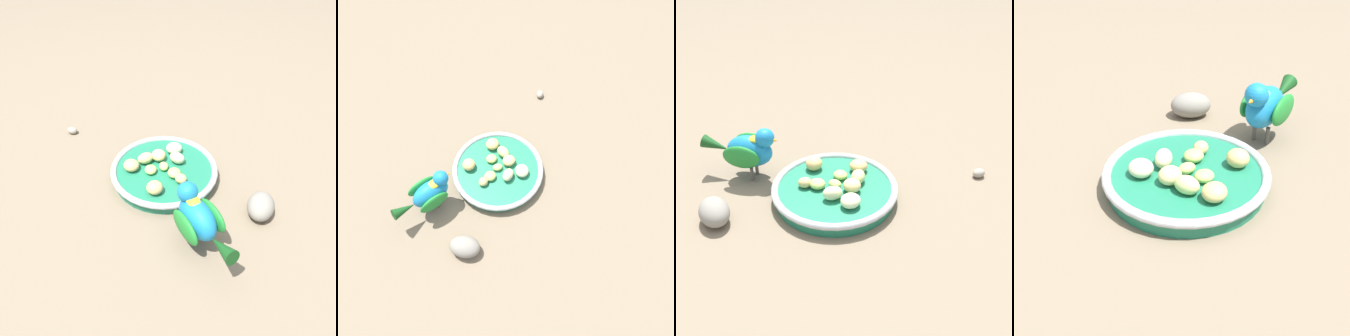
# 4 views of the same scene
# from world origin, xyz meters

# --- Properties ---
(ground_plane) EXTENTS (4.00, 4.00, 0.00)m
(ground_plane) POSITION_xyz_m (0.00, 0.00, 0.00)
(ground_plane) COLOR #756651
(feeding_bowl) EXTENTS (0.24, 0.24, 0.03)m
(feeding_bowl) POSITION_xyz_m (0.02, -0.00, 0.02)
(feeding_bowl) COLOR #1E7251
(feeding_bowl) RESTS_ON ground_plane
(apple_piece_0) EXTENTS (0.03, 0.03, 0.01)m
(apple_piece_0) POSITION_xyz_m (0.02, -0.00, 0.03)
(apple_piece_0) COLOR #B2CC66
(apple_piece_0) RESTS_ON feeding_bowl
(apple_piece_1) EXTENTS (0.05, 0.05, 0.02)m
(apple_piece_1) POSITION_xyz_m (-0.03, -0.05, 0.04)
(apple_piece_1) COLOR beige
(apple_piece_1) RESTS_ON feeding_bowl
(apple_piece_2) EXTENTS (0.03, 0.03, 0.02)m
(apple_piece_2) POSITION_xyz_m (-0.00, 0.05, 0.03)
(apple_piece_2) COLOR tan
(apple_piece_2) RESTS_ON feeding_bowl
(apple_piece_3) EXTENTS (0.03, 0.04, 0.02)m
(apple_piece_3) POSITION_xyz_m (0.05, -0.00, 0.03)
(apple_piece_3) COLOR #B2CC66
(apple_piece_3) RESTS_ON feeding_bowl
(apple_piece_4) EXTENTS (0.03, 0.04, 0.03)m
(apple_piece_4) POSITION_xyz_m (0.02, -0.03, 0.04)
(apple_piece_4) COLOR #E5C67F
(apple_piece_4) RESTS_ON feeding_bowl
(apple_piece_5) EXTENTS (0.04, 0.04, 0.03)m
(apple_piece_5) POSITION_xyz_m (0.06, 0.06, 0.04)
(apple_piece_5) COLOR tan
(apple_piece_5) RESTS_ON feeding_bowl
(apple_piece_6) EXTENTS (0.04, 0.04, 0.03)m
(apple_piece_6) POSITION_xyz_m (-0.02, -0.01, 0.04)
(apple_piece_6) COLOR beige
(apple_piece_6) RESTS_ON feeding_bowl
(apple_piece_7) EXTENTS (0.04, 0.03, 0.02)m
(apple_piece_7) POSITION_xyz_m (0.05, -0.04, 0.04)
(apple_piece_7) COLOR #C6D17A
(apple_piece_7) RESTS_ON feeding_bowl
(apple_piece_8) EXTENTS (0.03, 0.04, 0.02)m
(apple_piece_8) POSITION_xyz_m (0.01, 0.03, 0.03)
(apple_piece_8) COLOR #B2CC66
(apple_piece_8) RESTS_ON feeding_bowl
(apple_piece_9) EXTENTS (0.04, 0.04, 0.02)m
(apple_piece_9) POSITION_xyz_m (0.09, -0.03, 0.04)
(apple_piece_9) COLOR tan
(apple_piece_9) RESTS_ON feeding_bowl
(parrot) EXTENTS (0.08, 0.17, 0.12)m
(parrot) POSITION_xyz_m (0.03, 0.19, 0.07)
(parrot) COLOR #59544C
(parrot) RESTS_ON ground_plane
(rock_large) EXTENTS (0.09, 0.09, 0.04)m
(rock_large) POSITION_xyz_m (-0.12, 0.18, 0.02)
(rock_large) COLOR gray
(rock_large) RESTS_ON ground_plane
(pebble_0) EXTENTS (0.03, 0.03, 0.02)m
(pebble_0) POSITION_xyz_m (0.18, -0.25, 0.01)
(pebble_0) COLOR gray
(pebble_0) RESTS_ON ground_plane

